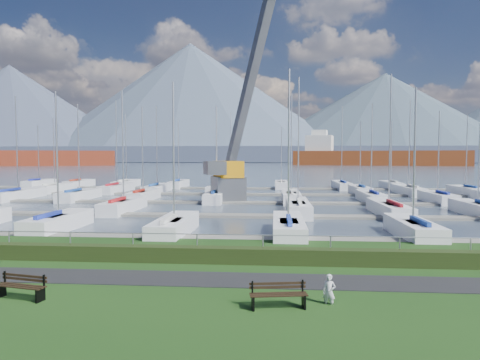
# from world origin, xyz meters

# --- Properties ---
(path) EXTENTS (160.00, 2.00, 0.04)m
(path) POSITION_xyz_m (0.00, -3.00, 0.01)
(path) COLOR black
(path) RESTS_ON grass
(water) EXTENTS (800.00, 540.00, 0.20)m
(water) POSITION_xyz_m (0.00, 260.00, -0.40)
(water) COLOR #3B4756
(hedge) EXTENTS (80.00, 0.70, 0.70)m
(hedge) POSITION_xyz_m (0.00, -0.40, 0.35)
(hedge) COLOR black
(hedge) RESTS_ON grass
(fence) EXTENTS (80.00, 0.04, 0.04)m
(fence) POSITION_xyz_m (0.00, 0.00, 1.20)
(fence) COLOR #95989D
(fence) RESTS_ON grass
(foothill) EXTENTS (900.00, 80.00, 12.00)m
(foothill) POSITION_xyz_m (0.00, 330.00, 6.00)
(foothill) COLOR #444C63
(foothill) RESTS_ON water
(mountains) EXTENTS (1190.00, 360.00, 115.00)m
(mountains) POSITION_xyz_m (7.35, 404.62, 46.68)
(mountains) COLOR #434D63
(mountains) RESTS_ON water
(docks) EXTENTS (90.00, 41.60, 0.25)m
(docks) POSITION_xyz_m (0.00, 26.00, -0.22)
(docks) COLOR slate
(docks) RESTS_ON water
(bench_left) EXTENTS (1.85, 0.78, 0.85)m
(bench_left) POSITION_xyz_m (-5.88, -5.71, 0.42)
(bench_left) COLOR black
(bench_left) RESTS_ON grass
(bench_right) EXTENTS (1.84, 0.70, 0.85)m
(bench_right) POSITION_xyz_m (2.63, -5.89, 0.42)
(bench_right) COLOR black
(bench_right) RESTS_ON grass
(person) EXTENTS (0.48, 0.40, 1.12)m
(person) POSITION_xyz_m (4.26, -5.41, 0.56)
(person) COLOR silver
(person) RESTS_ON grass
(crane) EXTENTS (7.79, 12.89, 22.35)m
(crane) POSITION_xyz_m (-2.09, 28.74, 5.33)
(crane) COLOR #55575D
(crane) RESTS_ON water
(cargo_ship_west) EXTENTS (97.38, 48.85, 21.50)m
(cargo_ship_west) POSITION_xyz_m (-133.39, 188.47, 3.57)
(cargo_ship_west) COLOR maroon
(cargo_ship_west) RESTS_ON water
(cargo_ship_mid) EXTENTS (90.62, 37.31, 21.50)m
(cargo_ship_mid) POSITION_xyz_m (53.60, 215.60, 3.65)
(cargo_ship_mid) COLOR brown
(cargo_ship_mid) RESTS_ON water
(sailboat_fleet) EXTENTS (75.84, 49.17, 13.44)m
(sailboat_fleet) POSITION_xyz_m (-1.31, 28.99, 5.39)
(sailboat_fleet) COLOR white
(sailboat_fleet) RESTS_ON water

